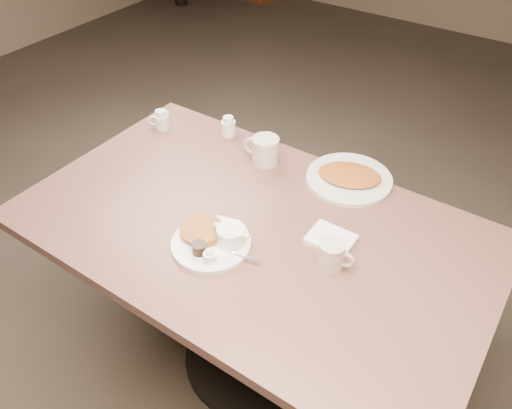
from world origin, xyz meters
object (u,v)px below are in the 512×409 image
Objects in this scene: coffee_mug_near at (332,255)px; creamer_right at (228,127)px; diner_table at (253,261)px; coffee_mug_far at (264,150)px; hash_plate at (349,177)px; creamer_left at (161,120)px; main_plate at (213,239)px.

creamer_right is (-0.67, 0.40, -0.01)m from coffee_mug_near.
coffee_mug_near reaches higher than creamer_right.
diner_table is 0.42m from coffee_mug_far.
creamer_left is at bearing -171.82° from hash_plate.
main_plate is 0.80× the size of hash_plate.
coffee_mug_far reaches higher than creamer_right.
main_plate is 0.56m from hash_plate.
main_plate is 3.67× the size of creamer_left.
creamer_right is (-0.38, 0.39, 0.21)m from diner_table.
main_plate is at bearing -35.00° from creamer_left.
hash_plate is (0.79, 0.11, -0.02)m from creamer_left.
main_plate is at bearing -57.45° from creamer_right.
coffee_mug_near is 1.45× the size of creamer_right.
coffee_mug_far is at bearing 117.50° from diner_table.
hash_plate is at bearing 8.18° from creamer_left.
creamer_right is at bearing 179.81° from hash_plate.
hash_plate is at bearing -0.19° from creamer_right.
creamer_left is 0.22× the size of hash_plate.
hash_plate is at bearing 68.57° from diner_table.
coffee_mug_far reaches higher than creamer_left.
diner_table is 12.93× the size of coffee_mug_near.
main_plate is 0.72m from creamer_left.
coffee_mug_far reaches higher than diner_table.
coffee_mug_near is at bearing -70.86° from hash_plate.
creamer_right is at bearing 148.98° from coffee_mug_near.
coffee_mug_far is (-0.16, 0.31, 0.22)m from diner_table.
coffee_mug_far reaches higher than coffee_mug_near.
creamer_left is (-0.93, 0.29, -0.01)m from coffee_mug_near.
diner_table is 0.36m from coffee_mug_near.
coffee_mug_near is at bearing -31.02° from creamer_right.
creamer_left is 1.05× the size of creamer_right.
main_plate is at bearing -110.60° from hash_plate.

